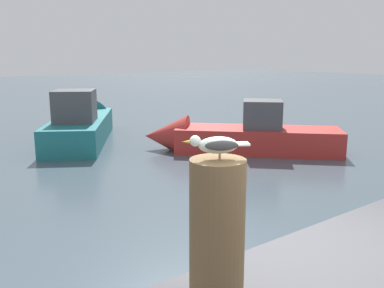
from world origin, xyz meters
TOP-DOWN VIEW (x-y plane):
  - mooring_post at (-0.96, -0.40)m, footprint 0.34×0.34m
  - seagull at (-0.96, -0.40)m, footprint 0.36×0.24m
  - boat_teal at (3.10, 11.36)m, footprint 4.54×6.12m
  - boat_red at (5.74, 6.77)m, footprint 5.01×5.00m

SIDE VIEW (x-z plane):
  - boat_red at x=5.74m, z-range -0.43..1.34m
  - boat_teal at x=3.10m, z-range -0.49..1.54m
  - mooring_post at x=-0.96m, z-range 1.25..2.16m
  - seagull at x=-0.96m, z-range 2.18..2.32m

